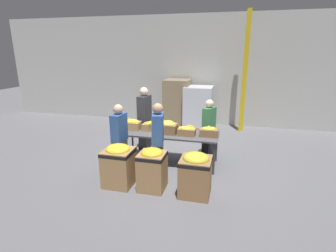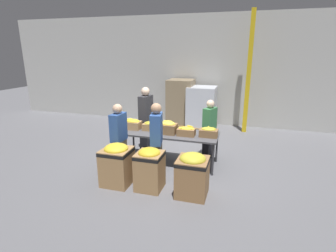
{
  "view_description": "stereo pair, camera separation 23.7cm",
  "coord_description": "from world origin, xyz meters",
  "px_view_note": "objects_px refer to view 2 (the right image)",
  "views": [
    {
      "loc": [
        1.47,
        -5.92,
        2.72
      ],
      "look_at": [
        -0.05,
        0.08,
        0.94
      ],
      "focal_mm": 28.0,
      "sensor_mm": 36.0,
      "label": 1
    },
    {
      "loc": [
        1.7,
        -5.86,
        2.72
      ],
      "look_at": [
        -0.05,
        0.08,
        0.94
      ],
      "focal_mm": 28.0,
      "sensor_mm": 36.0,
      "label": 2
    }
  ],
  "objects_px": {
    "banana_box_3": "(186,131)",
    "volunteer_1": "(157,142)",
    "banana_box_4": "(209,132)",
    "volunteer_2": "(146,119)",
    "donation_bin_2": "(192,173)",
    "donation_bin_0": "(117,163)",
    "banana_box_2": "(168,127)",
    "pallet_stack_1": "(202,108)",
    "volunteer_0": "(209,129)",
    "banana_box_1": "(151,126)",
    "donation_bin_1": "(150,167)",
    "support_pillar": "(249,73)",
    "banana_box_0": "(132,124)",
    "sorting_table": "(169,135)",
    "volunteer_3": "(119,139)",
    "pallet_stack_0": "(181,103)"
  },
  "relations": [
    {
      "from": "sorting_table",
      "to": "support_pillar",
      "type": "relative_size",
      "value": 0.6
    },
    {
      "from": "volunteer_1",
      "to": "volunteer_3",
      "type": "bearing_deg",
      "value": 75.78
    },
    {
      "from": "banana_box_0",
      "to": "banana_box_1",
      "type": "bearing_deg",
      "value": 4.62
    },
    {
      "from": "banana_box_3",
      "to": "sorting_table",
      "type": "bearing_deg",
      "value": 167.99
    },
    {
      "from": "support_pillar",
      "to": "pallet_stack_1",
      "type": "relative_size",
      "value": 2.65
    },
    {
      "from": "support_pillar",
      "to": "donation_bin_2",
      "type": "bearing_deg",
      "value": -101.16
    },
    {
      "from": "volunteer_3",
      "to": "donation_bin_1",
      "type": "bearing_deg",
      "value": -116.64
    },
    {
      "from": "banana_box_1",
      "to": "donation_bin_0",
      "type": "xyz_separation_m",
      "value": [
        -0.26,
        -1.42,
        -0.44
      ]
    },
    {
      "from": "donation_bin_1",
      "to": "pallet_stack_1",
      "type": "relative_size",
      "value": 0.58
    },
    {
      "from": "pallet_stack_1",
      "to": "volunteer_0",
      "type": "bearing_deg",
      "value": -76.32
    },
    {
      "from": "sorting_table",
      "to": "banana_box_0",
      "type": "xyz_separation_m",
      "value": [
        -0.98,
        0.04,
        0.19
      ]
    },
    {
      "from": "donation_bin_0",
      "to": "pallet_stack_0",
      "type": "distance_m",
      "value": 4.76
    },
    {
      "from": "banana_box_1",
      "to": "pallet_stack_1",
      "type": "height_order",
      "value": "pallet_stack_1"
    },
    {
      "from": "volunteer_3",
      "to": "donation_bin_2",
      "type": "bearing_deg",
      "value": -103.04
    },
    {
      "from": "banana_box_3",
      "to": "banana_box_1",
      "type": "bearing_deg",
      "value": 169.53
    },
    {
      "from": "donation_bin_0",
      "to": "pallet_stack_0",
      "type": "height_order",
      "value": "pallet_stack_0"
    },
    {
      "from": "banana_box_1",
      "to": "volunteer_0",
      "type": "relative_size",
      "value": 0.27
    },
    {
      "from": "banana_box_2",
      "to": "banana_box_1",
      "type": "bearing_deg",
      "value": 163.14
    },
    {
      "from": "volunteer_1",
      "to": "banana_box_1",
      "type": "bearing_deg",
      "value": 14.25
    },
    {
      "from": "volunteer_0",
      "to": "donation_bin_2",
      "type": "height_order",
      "value": "volunteer_0"
    },
    {
      "from": "banana_box_1",
      "to": "donation_bin_1",
      "type": "distance_m",
      "value": 1.56
    },
    {
      "from": "volunteer_3",
      "to": "volunteer_2",
      "type": "bearing_deg",
      "value": 2.97
    },
    {
      "from": "banana_box_2",
      "to": "banana_box_3",
      "type": "relative_size",
      "value": 1.02
    },
    {
      "from": "volunteer_2",
      "to": "pallet_stack_0",
      "type": "relative_size",
      "value": 1.03
    },
    {
      "from": "sorting_table",
      "to": "pallet_stack_0",
      "type": "bearing_deg",
      "value": 99.14
    },
    {
      "from": "pallet_stack_1",
      "to": "donation_bin_1",
      "type": "bearing_deg",
      "value": -93.41
    },
    {
      "from": "volunteer_2",
      "to": "banana_box_3",
      "type": "bearing_deg",
      "value": 62.47
    },
    {
      "from": "banana_box_2",
      "to": "banana_box_4",
      "type": "bearing_deg",
      "value": 1.66
    },
    {
      "from": "donation_bin_2",
      "to": "banana_box_2",
      "type": "bearing_deg",
      "value": 124.29
    },
    {
      "from": "donation_bin_2",
      "to": "support_pillar",
      "type": "height_order",
      "value": "support_pillar"
    },
    {
      "from": "volunteer_3",
      "to": "pallet_stack_0",
      "type": "height_order",
      "value": "pallet_stack_0"
    },
    {
      "from": "banana_box_3",
      "to": "volunteer_1",
      "type": "xyz_separation_m",
      "value": [
        -0.49,
        -0.73,
        -0.07
      ]
    },
    {
      "from": "banana_box_2",
      "to": "donation_bin_0",
      "type": "height_order",
      "value": "banana_box_2"
    },
    {
      "from": "banana_box_0",
      "to": "banana_box_2",
      "type": "xyz_separation_m",
      "value": [
        0.97,
        -0.1,
        0.02
      ]
    },
    {
      "from": "banana_box_0",
      "to": "donation_bin_0",
      "type": "xyz_separation_m",
      "value": [
        0.24,
        -1.38,
        -0.46
      ]
    },
    {
      "from": "donation_bin_1",
      "to": "volunteer_3",
      "type": "bearing_deg",
      "value": 149.37
    },
    {
      "from": "donation_bin_2",
      "to": "donation_bin_0",
      "type": "bearing_deg",
      "value": -180.0
    },
    {
      "from": "banana_box_3",
      "to": "volunteer_1",
      "type": "bearing_deg",
      "value": -124.24
    },
    {
      "from": "donation_bin_0",
      "to": "donation_bin_1",
      "type": "bearing_deg",
      "value": 0.0
    },
    {
      "from": "sorting_table",
      "to": "donation_bin_2",
      "type": "xyz_separation_m",
      "value": [
        0.86,
        -1.34,
        -0.29
      ]
    },
    {
      "from": "banana_box_2",
      "to": "volunteer_2",
      "type": "bearing_deg",
      "value": 135.25
    },
    {
      "from": "banana_box_2",
      "to": "volunteer_1",
      "type": "bearing_deg",
      "value": -92.31
    },
    {
      "from": "volunteer_1",
      "to": "donation_bin_0",
      "type": "height_order",
      "value": "volunteer_1"
    },
    {
      "from": "sorting_table",
      "to": "volunteer_3",
      "type": "height_order",
      "value": "volunteer_3"
    },
    {
      "from": "donation_bin_1",
      "to": "pallet_stack_1",
      "type": "bearing_deg",
      "value": 86.59
    },
    {
      "from": "banana_box_2",
      "to": "support_pillar",
      "type": "distance_m",
      "value": 3.95
    },
    {
      "from": "banana_box_4",
      "to": "volunteer_2",
      "type": "xyz_separation_m",
      "value": [
        -1.89,
        0.88,
        -0.03
      ]
    },
    {
      "from": "banana_box_1",
      "to": "donation_bin_2",
      "type": "xyz_separation_m",
      "value": [
        1.34,
        -1.42,
        -0.45
      ]
    },
    {
      "from": "banana_box_4",
      "to": "volunteer_2",
      "type": "distance_m",
      "value": 2.09
    },
    {
      "from": "sorting_table",
      "to": "donation_bin_0",
      "type": "relative_size",
      "value": 2.67
    }
  ]
}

